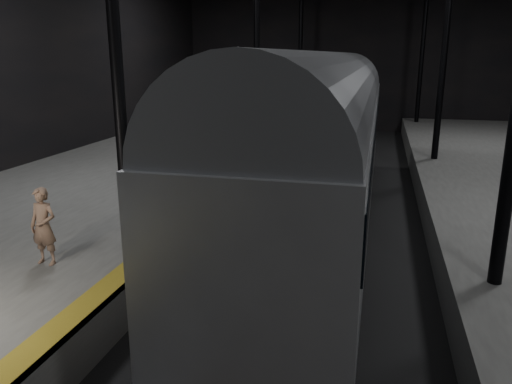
% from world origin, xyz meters
% --- Properties ---
extents(ground, '(44.00, 44.00, 0.00)m').
position_xyz_m(ground, '(0.00, 0.00, 0.00)').
color(ground, black).
rests_on(ground, ground).
extents(platform_left, '(9.00, 43.80, 1.00)m').
position_xyz_m(platform_left, '(-7.50, 0.00, 0.50)').
color(platform_left, '#50504D').
rests_on(platform_left, ground).
extents(tactile_strip, '(0.50, 43.80, 0.01)m').
position_xyz_m(tactile_strip, '(-3.25, 0.00, 1.00)').
color(tactile_strip, olive).
rests_on(tactile_strip, platform_left).
extents(track, '(2.40, 43.00, 0.24)m').
position_xyz_m(track, '(0.00, 0.00, 0.07)').
color(track, '#3F3328').
rests_on(track, ground).
extents(train, '(2.88, 19.20, 5.13)m').
position_xyz_m(train, '(-0.00, 1.08, 2.86)').
color(train, '#A0A2A8').
rests_on(train, ground).
extents(woman, '(0.61, 0.42, 1.62)m').
position_xyz_m(woman, '(-5.01, -5.25, 1.81)').
color(woman, '#926F5A').
rests_on(woman, platform_left).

